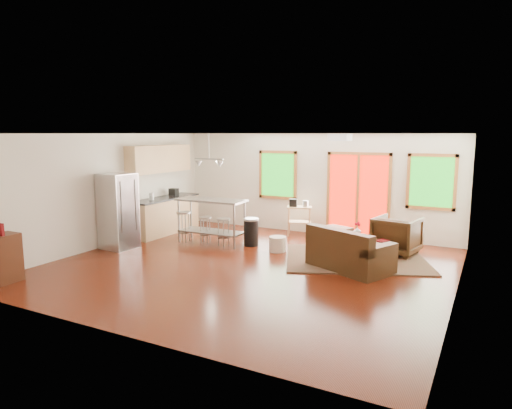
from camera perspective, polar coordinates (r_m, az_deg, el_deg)
The scene contains 28 objects.
floor at distance 9.10m, azimuth -0.89°, elevation -7.81°, with size 7.50×7.00×0.02m, color #391006.
ceiling at distance 8.71m, azimuth -0.93°, elevation 8.93°, with size 7.50×7.00×0.02m, color white.
back_wall at distance 11.98m, azimuth 7.16°, elevation 2.56°, with size 7.50×0.02×2.60m, color silver.
left_wall at distance 11.10m, azimuth -18.22°, elevation 1.69°, with size 0.02×7.00×2.60m, color silver.
right_wall at distance 7.77m, azimuth 24.25°, elevation -1.56°, with size 0.02×7.00×2.60m, color silver.
front_wall at distance 6.02m, azimuth -17.16°, elevation -4.00°, with size 7.50×0.02×2.60m, color silver.
window_left at distance 12.30m, azimuth 2.73°, elevation 3.72°, with size 1.10×0.05×1.30m.
french_doors at distance 11.60m, azimuth 12.61°, elevation 1.22°, with size 1.60×0.05×2.10m.
window_right at distance 11.23m, azimuth 21.08°, elevation 2.65°, with size 1.10×0.05×1.30m.
rug at distance 9.81m, azimuth 12.31°, elevation -6.63°, with size 2.84×2.19×0.03m, color #415133.
loveseat at distance 8.98m, azimuth 11.48°, elevation -5.99°, with size 1.77×1.43×0.83m.
coffee_table at distance 10.14m, azimuth 12.70°, elevation -4.30°, with size 1.09×0.84×0.38m.
armchair at distance 10.35m, azimuth 17.19°, elevation -3.50°, with size 0.89×0.83×0.91m, color black.
ottoman at distance 10.92m, azimuth 9.83°, elevation -3.92°, with size 0.63×0.63×0.42m, color black.
pouf at distance 10.19m, azimuth 2.73°, elevation -4.96°, with size 0.38×0.38×0.34m, color beige.
vase at distance 10.27m, azimuth 12.56°, elevation -3.12°, with size 0.21×0.22×0.29m.
book at distance 9.81m, azimuth 15.12°, elevation -3.63°, with size 0.20×0.02×0.26m, color maroon.
cabinets at distance 12.20m, azimuth -11.51°, elevation 0.80°, with size 0.64×2.24×2.30m.
refrigerator at distance 10.81m, azimuth -16.83°, elevation -0.79°, with size 0.74×0.71×1.72m.
island at distance 10.89m, azimuth -5.61°, elevation -1.07°, with size 1.69×0.71×1.06m.
cup at distance 11.11m, azimuth -4.03°, elevation 0.58°, with size 0.11×0.09×0.11m, color white.
bar_stool_a at distance 11.15m, azimuth -9.03°, elevation -1.85°, with size 0.40×0.40×0.74m.
bar_stool_b at distance 10.97m, azimuth -6.36°, elevation -2.36°, with size 0.36×0.36×0.64m.
bar_stool_c at distance 10.63m, azimuth -4.09°, elevation -2.62°, with size 0.38×0.38×0.66m.
trash_can at distance 10.68m, azimuth -0.61°, elevation -3.43°, with size 0.39×0.39×0.65m.
kitchen_cart at distance 11.74m, azimuth 5.34°, elevation -0.77°, with size 0.71×0.58×0.94m.
ceiling_flush at distance 8.64m, azimuth 10.48°, elevation 8.25°, with size 0.35×0.35×0.12m, color white.
pendant_light at distance 11.00m, azimuth -5.89°, elevation 5.16°, with size 0.80×0.18×0.79m.
Camera 1 is at (4.17, -7.65, 2.60)m, focal length 32.00 mm.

